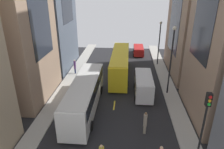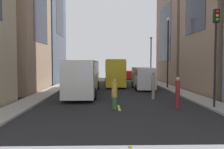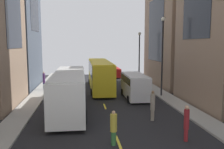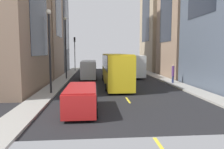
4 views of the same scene
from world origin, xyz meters
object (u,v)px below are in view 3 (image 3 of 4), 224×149
object	(u,v)px
delivery_van_white	(135,84)
pedestrian_crossing_mid	(153,105)
car_red_0	(114,72)
pedestrian_waiting_curb	(44,80)
pedestrian_crossing_near	(114,127)
streetcar_yellow	(100,73)
pedestrian_walking_far	(186,122)
city_bus_white	(69,88)

from	to	relation	value
delivery_van_white	pedestrian_crossing_mid	distance (m)	7.57
car_red_0	pedestrian_waiting_curb	xyz separation A→B (m)	(-10.20, -11.06, 0.37)
delivery_van_white	pedestrian_crossing_near	size ratio (longest dim) A/B	2.84
streetcar_yellow	pedestrian_walking_far	bearing A→B (deg)	-77.98
delivery_van_white	pedestrian_waiting_curb	distance (m)	11.72
pedestrian_crossing_mid	streetcar_yellow	bearing A→B (deg)	78.92
city_bus_white	pedestrian_walking_far	xyz separation A→B (m)	(7.15, -7.75, -0.84)
streetcar_yellow	pedestrian_crossing_mid	world-z (taller)	streetcar_yellow
streetcar_yellow	delivery_van_white	bearing A→B (deg)	-61.68
city_bus_white	pedestrian_crossing_mid	xyz separation A→B (m)	(6.32, -3.66, -0.79)
delivery_van_white	pedestrian_crossing_mid	bearing A→B (deg)	-92.25
pedestrian_waiting_curb	pedestrian_crossing_mid	xyz separation A→B (m)	(9.88, -13.38, -0.11)
streetcar_yellow	car_red_0	distance (m)	11.44
car_red_0	pedestrian_walking_far	xyz separation A→B (m)	(0.51, -28.53, 0.21)
city_bus_white	streetcar_yellow	distance (m)	10.43
pedestrian_waiting_curb	pedestrian_crossing_mid	size ratio (longest dim) A/B	0.96
pedestrian_waiting_curb	pedestrian_walking_far	world-z (taller)	pedestrian_waiting_curb
streetcar_yellow	pedestrian_walking_far	distance (m)	18.04
pedestrian_waiting_curb	pedestrian_walking_far	xyz separation A→B (m)	(10.71, -17.47, -0.15)
pedestrian_waiting_curb	pedestrian_walking_far	size ratio (longest dim) A/B	1.01
pedestrian_crossing_near	pedestrian_crossing_mid	world-z (taller)	pedestrian_crossing_mid
pedestrian_walking_far	pedestrian_crossing_near	world-z (taller)	pedestrian_walking_far
pedestrian_crossing_mid	pedestrian_walking_far	bearing A→B (deg)	-101.72
delivery_van_white	pedestrian_waiting_curb	size ratio (longest dim) A/B	2.60
streetcar_yellow	car_red_0	bearing A→B (deg)	73.45
pedestrian_waiting_curb	streetcar_yellow	bearing A→B (deg)	147.46
city_bus_white	pedestrian_crossing_near	bearing A→B (deg)	-70.08
pedestrian_waiting_curb	pedestrian_walking_far	bearing A→B (deg)	87.79
streetcar_yellow	pedestrian_crossing_near	world-z (taller)	streetcar_yellow
car_red_0	pedestrian_crossing_near	xyz separation A→B (m)	(-3.83, -28.54, 0.11)
car_red_0	pedestrian_crossing_near	bearing A→B (deg)	-97.64
streetcar_yellow	city_bus_white	bearing A→B (deg)	-109.01
city_bus_white	pedestrian_walking_far	distance (m)	10.58
delivery_van_white	pedestrian_crossing_mid	size ratio (longest dim) A/B	2.50
car_red_0	pedestrian_waiting_curb	world-z (taller)	pedestrian_waiting_curb
delivery_van_white	pedestrian_crossing_near	xyz separation A→B (m)	(-3.80, -11.67, -0.45)
pedestrian_crossing_near	streetcar_yellow	bearing A→B (deg)	-130.23
streetcar_yellow	pedestrian_waiting_curb	xyz separation A→B (m)	(-6.96, -0.14, -0.80)
streetcar_yellow	pedestrian_waiting_curb	size ratio (longest dim) A/B	5.63
pedestrian_waiting_curb	pedestrian_walking_far	distance (m)	20.50
pedestrian_crossing_mid	car_red_0	bearing A→B (deg)	65.98
city_bus_white	delivery_van_white	xyz separation A→B (m)	(6.61, 3.90, -0.49)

